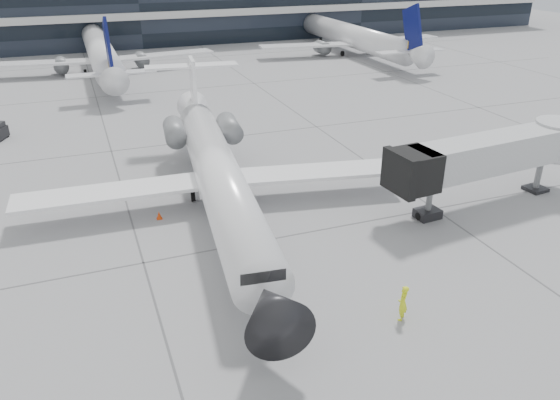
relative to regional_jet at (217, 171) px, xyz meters
name	(u,v)px	position (x,y,z in m)	size (l,w,h in m)	color
ground	(302,233)	(3.91, -5.83, -2.65)	(220.00, 220.00, 0.00)	gray
terminal	(132,12)	(3.91, 76.17, 2.35)	(170.00, 22.00, 10.00)	black
bg_jet_center	(103,71)	(-4.09, 49.17, -2.65)	(32.00, 40.00, 9.60)	white
bg_jet_right	(350,53)	(35.91, 49.17, -2.65)	(32.00, 40.00, 9.60)	white
regional_jet	(217,171)	(0.00, 0.00, 0.00)	(26.93, 33.62, 7.76)	white
jet_bridge	(500,152)	(18.45, -6.26, 1.11)	(16.08, 4.48, 5.16)	silver
ramp_worker	(403,303)	(5.08, -15.60, -1.70)	(0.69, 0.45, 1.89)	#E9FB1A
traffic_cone	(159,215)	(-4.28, -0.53, -2.39)	(0.39, 0.39, 0.55)	#DB3D0B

